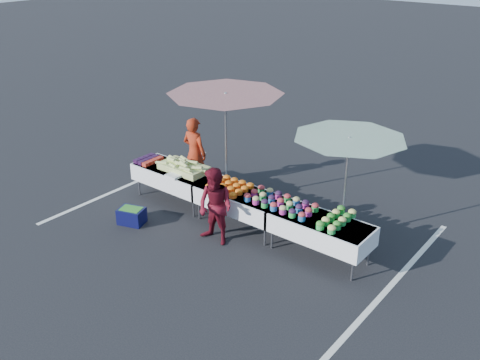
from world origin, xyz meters
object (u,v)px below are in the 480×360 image
Objects in this scene: table_center at (240,199)px; storage_bin at (132,216)px; customer at (215,207)px; vendor at (195,153)px; table_right at (320,228)px; umbrella_right at (349,147)px; table_left at (174,176)px; umbrella_left at (226,103)px.

storage_bin is (-1.76, -1.27, -0.41)m from table_center.
vendor is at bearing 141.12° from customer.
umbrella_right reaches higher than table_right.
customer is 2.50× the size of storage_bin.
umbrella_left reaches higher than table_left.
vendor is 1.12× the size of customer.
umbrella_left is (0.90, 0.67, 1.62)m from table_left.
table_left is at bearing 180.00° from table_center.
vendor is 2.49m from customer.
table_left is 1.33m from storage_bin.
vendor is at bearing 168.07° from table_right.
storage_bin is (-1.79, -0.51, -0.57)m from customer.
table_left is 0.83m from vendor.
customer reaches higher than storage_bin.
table_right is 1.12× the size of vendor.
umbrella_right reaches higher than customer.
vendor is at bearing 98.96° from table_left.
customer is 0.67× the size of umbrella_right.
table_left is at bearing 180.00° from table_right.
storage_bin is (0.16, -2.05, -0.66)m from vendor.
storage_bin is at bearing -164.58° from customer.
table_left is 3.92m from umbrella_right.
table_right is at bearing 0.00° from table_center.
table_center is 0.77m from customer.
vendor reaches higher than table_center.
table_right is at bearing -13.91° from umbrella_left.
umbrella_left is at bearing -177.25° from umbrella_right.
vendor is at bearing 157.77° from table_center.
table_right is (1.80, 0.00, 0.00)m from table_center.
table_center is (1.80, 0.00, 0.00)m from table_left.
table_right reaches higher than storage_bin.
umbrella_right is (1.81, 0.80, 1.29)m from table_center.
umbrella_left is at bearing 143.43° from table_center.
table_center is at bearing 180.00° from table_right.
vendor is 2.16m from storage_bin.
umbrella_right is at bearing 11.19° from storage_bin.
table_center is at bearing 0.00° from table_left.
umbrella_right is at bearing 12.48° from table_left.
umbrella_left is 2.93m from storage_bin.
table_left reaches higher than storage_bin.
umbrella_left reaches higher than storage_bin.
vendor is 2.80× the size of storage_bin.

